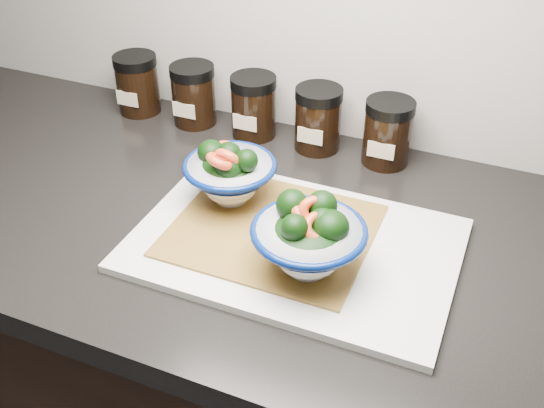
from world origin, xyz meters
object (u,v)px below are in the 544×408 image
at_px(bowl_left, 230,174).
at_px(spice_jar_e, 388,132).
at_px(spice_jar_d, 318,119).
at_px(cutting_board, 294,245).
at_px(spice_jar_c, 254,106).
at_px(bowl_right, 309,239).
at_px(spice_jar_a, 137,84).
at_px(spice_jar_b, 194,95).

bearing_deg(bowl_left, spice_jar_e, 50.47).
bearing_deg(spice_jar_d, cutting_board, -76.91).
distance_m(spice_jar_c, spice_jar_e, 0.24).
height_order(cutting_board, spice_jar_d, spice_jar_d).
distance_m(bowl_right, spice_jar_a, 0.57).
height_order(cutting_board, bowl_left, bowl_left).
bearing_deg(spice_jar_e, bowl_right, -93.43).
distance_m(spice_jar_c, spice_jar_d, 0.12).
relative_size(cutting_board, bowl_right, 2.97).
xyz_separation_m(cutting_board, bowl_right, (0.04, -0.05, 0.06)).
xyz_separation_m(spice_jar_a, spice_jar_c, (0.24, 0.00, 0.00)).
distance_m(bowl_right, spice_jar_e, 0.33).
xyz_separation_m(spice_jar_a, spice_jar_d, (0.36, 0.00, 0.00)).
bearing_deg(bowl_left, cutting_board, -23.63).
distance_m(spice_jar_a, spice_jar_d, 0.36).
bearing_deg(bowl_right, spice_jar_c, 124.48).
height_order(spice_jar_c, spice_jar_d, same).
xyz_separation_m(cutting_board, spice_jar_d, (-0.06, 0.28, 0.05)).
height_order(bowl_left, spice_jar_d, bowl_left).
bearing_deg(spice_jar_b, spice_jar_c, 0.00).
relative_size(spice_jar_b, spice_jar_e, 1.00).
bearing_deg(spice_jar_c, spice_jar_a, 180.00).
relative_size(bowl_right, spice_jar_c, 1.34).
bearing_deg(spice_jar_d, spice_jar_c, 180.00).
bearing_deg(spice_jar_b, cutting_board, -42.05).
height_order(cutting_board, spice_jar_b, spice_jar_b).
xyz_separation_m(cutting_board, bowl_left, (-0.13, 0.06, 0.06)).
xyz_separation_m(bowl_left, spice_jar_e, (0.18, 0.22, -0.00)).
distance_m(cutting_board, spice_jar_e, 0.29).
distance_m(cutting_board, spice_jar_c, 0.34).
xyz_separation_m(cutting_board, spice_jar_e, (0.06, 0.28, 0.05)).
bearing_deg(spice_jar_d, bowl_right, -72.51).
distance_m(spice_jar_b, spice_jar_e, 0.37).
xyz_separation_m(cutting_board, spice_jar_b, (-0.31, 0.28, 0.05)).
xyz_separation_m(cutting_board, spice_jar_a, (-0.43, 0.28, 0.05)).
height_order(spice_jar_d, spice_jar_e, same).
bearing_deg(bowl_left, spice_jar_c, 105.24).
bearing_deg(bowl_right, spice_jar_e, 86.57).
bearing_deg(spice_jar_e, spice_jar_a, 180.00).
distance_m(bowl_left, spice_jar_e, 0.29).
distance_m(cutting_board, bowl_left, 0.15).
bearing_deg(cutting_board, bowl_left, 156.37).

